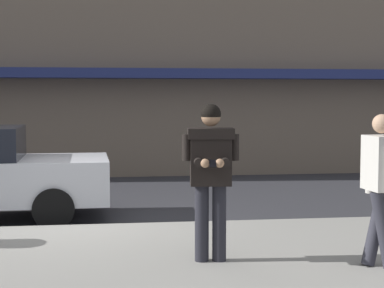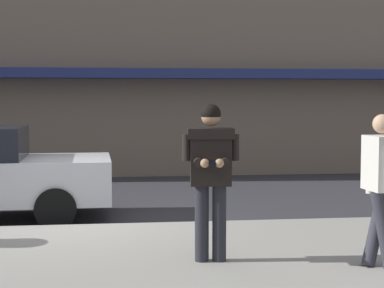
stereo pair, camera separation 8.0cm
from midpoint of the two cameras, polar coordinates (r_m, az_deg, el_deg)
name	(u,v)px [view 1 (the left image)]	position (r m, az deg, el deg)	size (l,w,h in m)	color
ground_plane	(72,231)	(9.93, -10.88, -7.62)	(80.00, 80.00, 0.00)	#333338
sidewalk	(152,276)	(7.14, -3.93, -11.66)	(32.00, 5.30, 0.14)	#99968E
curb_paint_line	(138,229)	(9.97, -5.06, -7.49)	(28.00, 0.12, 0.01)	silver
man_texting_on_phone	(211,165)	(7.28, 1.36, -1.87)	(0.65, 0.61, 1.81)	#23232B
pedestrian_in_light_coat	(381,180)	(7.33, 16.12, -3.13)	(0.35, 0.60, 1.70)	#33333D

